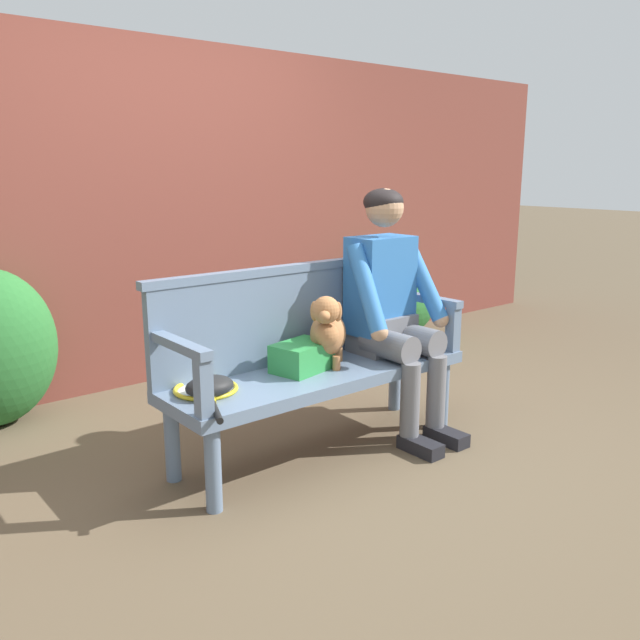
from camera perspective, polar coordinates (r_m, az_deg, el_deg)
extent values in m
plane|color=brown|center=(3.43, 0.00, -11.23)|extent=(40.00, 40.00, 0.00)
cube|color=brown|center=(4.62, -14.10, 8.91)|extent=(8.00, 0.30, 2.21)
ellipsoid|color=#286B2D|center=(5.44, 5.23, 1.73)|extent=(0.98, 0.86, 0.69)
cube|color=slate|center=(3.28, 0.00, -4.77)|extent=(1.61, 0.48, 0.06)
cylinder|color=slate|center=(2.84, -9.23, -12.63)|extent=(0.07, 0.07, 0.38)
cylinder|color=slate|center=(3.72, 10.54, -6.37)|extent=(0.07, 0.07, 0.38)
cylinder|color=slate|center=(3.13, -12.66, -10.25)|extent=(0.07, 0.07, 0.38)
cylinder|color=slate|center=(3.95, 6.49, -5.07)|extent=(0.07, 0.07, 0.38)
cube|color=slate|center=(3.38, -2.29, 0.30)|extent=(1.61, 0.05, 0.46)
cube|color=slate|center=(3.33, -2.33, 4.50)|extent=(1.65, 0.06, 0.04)
cube|color=slate|center=(2.67, -10.04, -5.85)|extent=(0.06, 0.06, 0.24)
cube|color=slate|center=(2.80, -12.20, -2.05)|extent=(0.06, 0.48, 0.04)
cube|color=slate|center=(3.63, 11.42, -0.82)|extent=(0.06, 0.06, 0.24)
cube|color=slate|center=(3.73, 9.12, 1.84)|extent=(0.06, 0.48, 0.04)
cube|color=black|center=(3.43, 8.67, -10.74)|extent=(0.10, 0.24, 0.07)
cylinder|color=slate|center=(3.40, 7.79, -6.83)|extent=(0.10, 0.10, 0.39)
cylinder|color=slate|center=(3.42, 6.01, -2.18)|extent=(0.15, 0.31, 0.15)
cube|color=black|center=(3.57, 10.85, -9.85)|extent=(0.10, 0.24, 0.07)
cylinder|color=slate|center=(3.54, 10.01, -6.08)|extent=(0.10, 0.10, 0.39)
cylinder|color=slate|center=(3.56, 8.27, -1.63)|extent=(0.15, 0.31, 0.15)
cube|color=slate|center=(3.59, 5.37, -1.10)|extent=(0.32, 0.24, 0.20)
cube|color=#2D6BB2|center=(3.55, 5.23, 3.03)|extent=(0.34, 0.22, 0.52)
cylinder|color=#2D6BB2|center=(3.32, 4.06, 2.71)|extent=(0.14, 0.32, 0.45)
sphere|color=tan|center=(3.27, 5.15, -1.07)|extent=(0.09, 0.09, 0.09)
cylinder|color=#2D6BB2|center=(3.62, 8.90, 3.44)|extent=(0.14, 0.32, 0.45)
sphere|color=tan|center=(3.60, 10.38, 0.08)|extent=(0.09, 0.09, 0.09)
sphere|color=tan|center=(3.49, 5.60, 9.63)|extent=(0.20, 0.20, 0.20)
ellipsoid|color=black|center=(3.49, 5.50, 10.13)|extent=(0.21, 0.21, 0.14)
cylinder|color=#AD7042|center=(3.26, -0.29, -3.68)|extent=(0.04, 0.04, 0.07)
cylinder|color=#AD7042|center=(3.25, 1.44, -3.73)|extent=(0.04, 0.04, 0.07)
cylinder|color=#AD7042|center=(3.41, -0.01, -2.91)|extent=(0.04, 0.04, 0.07)
cylinder|color=#AD7042|center=(3.41, 1.64, -2.95)|extent=(0.04, 0.04, 0.07)
ellipsoid|color=#AD7042|center=(3.30, 0.70, -1.20)|extent=(0.32, 0.32, 0.21)
sphere|color=#AD7042|center=(3.20, 0.55, -1.30)|extent=(0.13, 0.13, 0.13)
sphere|color=#AD7042|center=(3.15, 0.52, 0.87)|extent=(0.13, 0.13, 0.13)
ellipsoid|color=#AD7042|center=(3.09, 0.41, 0.39)|extent=(0.09, 0.09, 0.05)
ellipsoid|color=#AD7042|center=(3.16, -0.50, 0.77)|extent=(0.05, 0.05, 0.10)
ellipsoid|color=#AD7042|center=(3.15, 1.56, 0.72)|extent=(0.05, 0.05, 0.10)
sphere|color=#AD7042|center=(3.41, 0.89, 0.03)|extent=(0.06, 0.06, 0.06)
torus|color=yellow|center=(3.00, -9.85, -5.88)|extent=(0.38, 0.38, 0.02)
cylinder|color=silver|center=(3.01, -9.85, -6.01)|extent=(0.25, 0.25, 0.00)
cube|color=yellow|center=(2.85, -9.41, -6.85)|extent=(0.06, 0.08, 0.02)
cylinder|color=black|center=(2.72, -8.99, -7.82)|extent=(0.11, 0.21, 0.03)
ellipsoid|color=black|center=(2.93, -9.55, -5.66)|extent=(0.23, 0.18, 0.09)
cube|color=#2D8E42|center=(3.23, -1.58, -3.20)|extent=(0.32, 0.26, 0.14)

